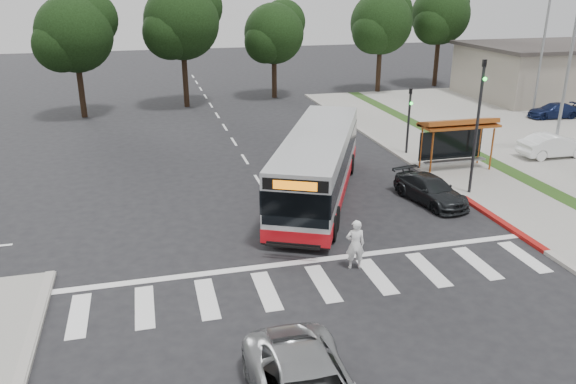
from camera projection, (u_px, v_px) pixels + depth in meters
name	position (u px, v px, depth m)	size (l,w,h in m)	color
ground	(287.00, 226.00, 23.90)	(140.00, 140.00, 0.00)	black
sidewalk_east	(431.00, 154.00, 33.71)	(4.00, 40.00, 0.12)	gray
curb_east	(400.00, 156.00, 33.24)	(0.30, 40.00, 0.15)	#9E9991
curb_east_red	(501.00, 222.00, 24.17)	(0.32, 6.00, 0.15)	maroon
parking_lot	(576.00, 134.00, 38.33)	(18.00, 36.00, 0.10)	gray
commercial_building	(551.00, 72.00, 50.10)	(14.00, 10.00, 4.40)	gray
building_roof_cap	(555.00, 45.00, 49.28)	(14.60, 10.60, 0.30)	#383330
crosswalk_ladder	(323.00, 283.00, 19.37)	(18.00, 2.60, 0.01)	silver
bus_shelter	(457.00, 129.00, 30.23)	(4.20, 1.60, 2.86)	#A04D1A
traffic_signal_ne_tall	(478.00, 117.00, 26.14)	(0.18, 0.37, 6.50)	black
traffic_signal_ne_short	(409.00, 114.00, 32.98)	(0.18, 0.37, 4.00)	black
lot_light_front	(571.00, 55.00, 31.48)	(1.90, 0.35, 9.01)	gray
lot_light_mid	(544.00, 37.00, 41.96)	(1.90, 0.35, 9.01)	gray
tree_ne_a	(382.00, 22.00, 50.87)	(6.16, 5.74, 9.30)	black
tree_ne_b	(441.00, 14.00, 54.14)	(6.16, 5.74, 10.02)	black
tree_north_a	(183.00, 20.00, 44.67)	(6.60, 6.15, 10.17)	black
tree_north_b	(275.00, 32.00, 48.79)	(5.72, 5.33, 8.43)	black
tree_north_c	(75.00, 33.00, 41.20)	(6.16, 5.74, 9.30)	black
transit_bus	(318.00, 166.00, 26.58)	(2.67, 12.32, 3.18)	silver
pedestrian	(355.00, 244.00, 20.10)	(0.69, 0.45, 1.89)	white
dark_sedan	(430.00, 190.00, 26.33)	(1.72, 4.23, 1.23)	black
parked_car_1	(554.00, 146.00, 32.87)	(1.44, 4.13, 1.36)	white
parked_car_3	(554.00, 111.00, 42.39)	(1.57, 3.85, 1.12)	#131D44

